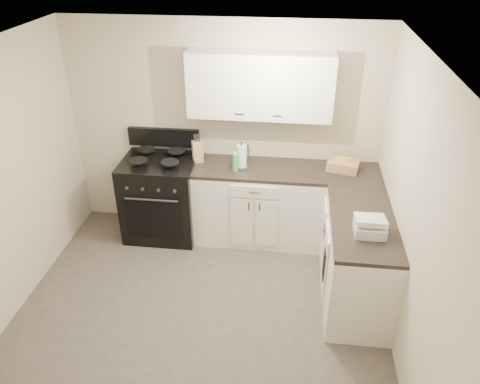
# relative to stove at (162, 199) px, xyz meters

# --- Properties ---
(floor) EXTENTS (3.60, 3.60, 0.00)m
(floor) POSITION_rel_stove_xyz_m (0.71, -1.48, -0.46)
(floor) COLOR #473F38
(floor) RESTS_ON ground
(ceiling) EXTENTS (3.60, 3.60, 0.00)m
(ceiling) POSITION_rel_stove_xyz_m (0.71, -1.48, 2.04)
(ceiling) COLOR white
(ceiling) RESTS_ON wall_back
(wall_back) EXTENTS (3.60, 0.00, 3.60)m
(wall_back) POSITION_rel_stove_xyz_m (0.71, 0.32, 0.79)
(wall_back) COLOR beige
(wall_back) RESTS_ON ground
(wall_right) EXTENTS (0.00, 3.60, 3.60)m
(wall_right) POSITION_rel_stove_xyz_m (2.51, -1.48, 0.79)
(wall_right) COLOR beige
(wall_right) RESTS_ON ground
(base_cabinets_back) EXTENTS (1.55, 0.60, 0.90)m
(base_cabinets_back) POSITION_rel_stove_xyz_m (1.14, 0.02, -0.01)
(base_cabinets_back) COLOR silver
(base_cabinets_back) RESTS_ON floor
(base_cabinets_right) EXTENTS (0.60, 1.90, 0.90)m
(base_cabinets_right) POSITION_rel_stove_xyz_m (2.21, -0.63, -0.01)
(base_cabinets_right) COLOR silver
(base_cabinets_right) RESTS_ON floor
(countertop_back) EXTENTS (1.55, 0.60, 0.04)m
(countertop_back) POSITION_rel_stove_xyz_m (1.14, 0.02, 0.46)
(countertop_back) COLOR black
(countertop_back) RESTS_ON base_cabinets_back
(countertop_right) EXTENTS (0.60, 1.90, 0.04)m
(countertop_right) POSITION_rel_stove_xyz_m (2.21, -0.63, 0.46)
(countertop_right) COLOR black
(countertop_right) RESTS_ON base_cabinets_right
(upper_cabinets) EXTENTS (1.55, 0.30, 0.70)m
(upper_cabinets) POSITION_rel_stove_xyz_m (1.14, 0.18, 1.38)
(upper_cabinets) COLOR white
(upper_cabinets) RESTS_ON wall_back
(stove) EXTENTS (0.85, 0.72, 1.03)m
(stove) POSITION_rel_stove_xyz_m (0.00, 0.00, 0.00)
(stove) COLOR black
(stove) RESTS_ON floor
(knife_block) EXTENTS (0.14, 0.14, 0.25)m
(knife_block) POSITION_rel_stove_xyz_m (0.44, 0.10, 0.60)
(knife_block) COLOR tan
(knife_block) RESTS_ON countertop_back
(paper_towel) EXTENTS (0.13, 0.13, 0.27)m
(paper_towel) POSITION_rel_stove_xyz_m (0.96, 0.02, 0.61)
(paper_towel) COLOR white
(paper_towel) RESTS_ON countertop_back
(soap_bottle) EXTENTS (0.07, 0.07, 0.20)m
(soap_bottle) POSITION_rel_stove_xyz_m (0.90, -0.07, 0.58)
(soap_bottle) COLOR #3FA55B
(soap_bottle) RESTS_ON countertop_back
(picture_frame) EXTENTS (0.12, 0.06, 0.15)m
(picture_frame) POSITION_rel_stove_xyz_m (0.95, 0.28, 0.55)
(picture_frame) COLOR black
(picture_frame) RESTS_ON countertop_back
(wicker_basket) EXTENTS (0.38, 0.30, 0.11)m
(wicker_basket) POSITION_rel_stove_xyz_m (2.09, 0.08, 0.54)
(wicker_basket) COLOR tan
(wicker_basket) RESTS_ON countertop_right
(countertop_grill) EXTENTS (0.27, 0.25, 0.10)m
(countertop_grill) POSITION_rel_stove_xyz_m (2.24, -1.13, 0.53)
(countertop_grill) COLOR silver
(countertop_grill) RESTS_ON countertop_right
(oven_mitt_near) EXTENTS (0.02, 0.16, 0.27)m
(oven_mitt_near) POSITION_rel_stove_xyz_m (1.89, -1.04, 0.04)
(oven_mitt_near) COLOR black
(oven_mitt_near) RESTS_ON base_cabinets_right
(oven_mitt_far) EXTENTS (0.02, 0.15, 0.26)m
(oven_mitt_far) POSITION_rel_stove_xyz_m (1.89, -1.05, -0.01)
(oven_mitt_far) COLOR black
(oven_mitt_far) RESTS_ON base_cabinets_right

